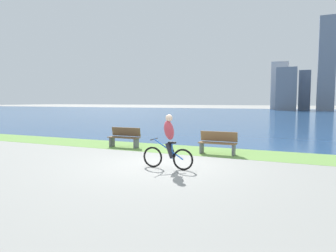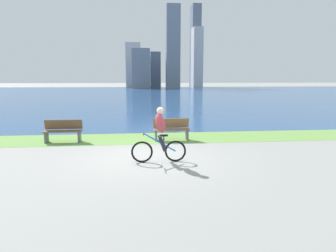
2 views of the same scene
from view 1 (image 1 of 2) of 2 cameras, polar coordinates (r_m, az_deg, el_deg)
name	(u,v)px [view 1 (image 1 of 2)]	position (r m, az deg, el deg)	size (l,w,h in m)	color
ground_plane	(165,165)	(10.17, -0.60, -7.31)	(300.00, 300.00, 0.00)	gray
grass_strip_bayside	(196,150)	(13.10, 5.22, -4.60)	(120.00, 2.41, 0.01)	#6B9947
bay_water_surface	(273,115)	(50.50, 19.13, 2.04)	(300.00, 73.64, 0.00)	navy
cyclist_lead	(169,142)	(9.44, 0.10, -3.06)	(1.70, 0.52, 1.71)	black
bench_near_path	(125,137)	(14.14, -8.17, -2.11)	(1.50, 0.47, 0.90)	brown
bench_far_along_path	(218,143)	(12.30, 9.34, -3.14)	(1.50, 0.47, 0.90)	brown
city_skyline_far_shore	(324,75)	(79.32, 27.19, 8.44)	(20.37, 12.26, 22.18)	#B7B7BC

